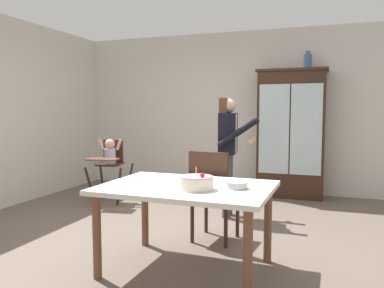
{
  "coord_description": "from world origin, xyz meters",
  "views": [
    {
      "loc": [
        1.66,
        -3.84,
        1.37
      ],
      "look_at": [
        0.06,
        0.7,
        0.95
      ],
      "focal_mm": 35.76,
      "sensor_mm": 36.0,
      "label": 1
    }
  ],
  "objects_px": {
    "high_chair_with_toddler": "(110,159)",
    "serving_bowl": "(237,185)",
    "adult_person": "(229,142)",
    "china_cabinet": "(291,133)",
    "dining_chair_far_side": "(212,190)",
    "dining_table": "(187,196)",
    "ceramic_vase": "(308,61)",
    "birthday_cake": "(196,183)"
  },
  "relations": [
    {
      "from": "ceramic_vase",
      "to": "dining_table",
      "type": "distance_m",
      "value": 3.62
    },
    {
      "from": "high_chair_with_toddler",
      "to": "adult_person",
      "type": "height_order",
      "value": "adult_person"
    },
    {
      "from": "birthday_cake",
      "to": "serving_bowl",
      "type": "xyz_separation_m",
      "value": [
        0.3,
        0.15,
        -0.03
      ]
    },
    {
      "from": "china_cabinet",
      "to": "dining_chair_far_side",
      "type": "distance_m",
      "value": 2.58
    },
    {
      "from": "china_cabinet",
      "to": "dining_table",
      "type": "xyz_separation_m",
      "value": [
        -0.58,
        -3.2,
        -0.36
      ]
    },
    {
      "from": "dining_chair_far_side",
      "to": "birthday_cake",
      "type": "bearing_deg",
      "value": 103.7
    },
    {
      "from": "ceramic_vase",
      "to": "birthday_cake",
      "type": "xyz_separation_m",
      "value": [
        -0.67,
        -3.34,
        -1.34
      ]
    },
    {
      "from": "adult_person",
      "to": "china_cabinet",
      "type": "bearing_deg",
      "value": -29.73
    },
    {
      "from": "adult_person",
      "to": "birthday_cake",
      "type": "relative_size",
      "value": 5.47
    },
    {
      "from": "high_chair_with_toddler",
      "to": "serving_bowl",
      "type": "relative_size",
      "value": 5.28
    },
    {
      "from": "serving_bowl",
      "to": "adult_person",
      "type": "bearing_deg",
      "value": 106.07
    },
    {
      "from": "china_cabinet",
      "to": "birthday_cake",
      "type": "relative_size",
      "value": 7.18
    },
    {
      "from": "adult_person",
      "to": "ceramic_vase",
      "type": "bearing_deg",
      "value": -36.6
    },
    {
      "from": "dining_table",
      "to": "serving_bowl",
      "type": "xyz_separation_m",
      "value": [
        0.43,
        0.01,
        0.12
      ]
    },
    {
      "from": "china_cabinet",
      "to": "dining_chair_far_side",
      "type": "bearing_deg",
      "value": -102.9
    },
    {
      "from": "high_chair_with_toddler",
      "to": "adult_person",
      "type": "distance_m",
      "value": 1.9
    },
    {
      "from": "china_cabinet",
      "to": "ceramic_vase",
      "type": "relative_size",
      "value": 7.45
    },
    {
      "from": "birthday_cake",
      "to": "dining_chair_far_side",
      "type": "relative_size",
      "value": 0.29
    },
    {
      "from": "ceramic_vase",
      "to": "dining_table",
      "type": "xyz_separation_m",
      "value": [
        -0.8,
        -3.21,
        -1.48
      ]
    },
    {
      "from": "high_chair_with_toddler",
      "to": "adult_person",
      "type": "bearing_deg",
      "value": -15.72
    },
    {
      "from": "adult_person",
      "to": "dining_chair_far_side",
      "type": "relative_size",
      "value": 1.59
    },
    {
      "from": "adult_person",
      "to": "birthday_cake",
      "type": "xyz_separation_m",
      "value": [
        0.21,
        -1.89,
        -0.17
      ]
    },
    {
      "from": "ceramic_vase",
      "to": "high_chair_with_toddler",
      "type": "height_order",
      "value": "ceramic_vase"
    },
    {
      "from": "dining_table",
      "to": "birthday_cake",
      "type": "distance_m",
      "value": 0.24
    },
    {
      "from": "birthday_cake",
      "to": "serving_bowl",
      "type": "height_order",
      "value": "birthday_cake"
    },
    {
      "from": "serving_bowl",
      "to": "high_chair_with_toddler",
      "type": "bearing_deg",
      "value": 140.87
    },
    {
      "from": "dining_table",
      "to": "high_chair_with_toddler",
      "type": "bearing_deg",
      "value": 135.01
    },
    {
      "from": "china_cabinet",
      "to": "adult_person",
      "type": "bearing_deg",
      "value": -114.34
    },
    {
      "from": "dining_table",
      "to": "dining_chair_far_side",
      "type": "distance_m",
      "value": 0.73
    },
    {
      "from": "dining_table",
      "to": "serving_bowl",
      "type": "height_order",
      "value": "serving_bowl"
    },
    {
      "from": "dining_table",
      "to": "serving_bowl",
      "type": "relative_size",
      "value": 8.03
    },
    {
      "from": "ceramic_vase",
      "to": "china_cabinet",
      "type": "bearing_deg",
      "value": -179.05
    },
    {
      "from": "china_cabinet",
      "to": "high_chair_with_toddler",
      "type": "relative_size",
      "value": 2.12
    },
    {
      "from": "serving_bowl",
      "to": "birthday_cake",
      "type": "bearing_deg",
      "value": -153.66
    },
    {
      "from": "ceramic_vase",
      "to": "high_chair_with_toddler",
      "type": "xyz_separation_m",
      "value": [
        -2.74,
        -1.27,
        -1.48
      ]
    },
    {
      "from": "ceramic_vase",
      "to": "high_chair_with_toddler",
      "type": "distance_m",
      "value": 3.36
    },
    {
      "from": "china_cabinet",
      "to": "ceramic_vase",
      "type": "bearing_deg",
      "value": 0.95
    },
    {
      "from": "china_cabinet",
      "to": "high_chair_with_toddler",
      "type": "bearing_deg",
      "value": -153.36
    },
    {
      "from": "dining_chair_far_side",
      "to": "china_cabinet",
      "type": "bearing_deg",
      "value": -97.2
    },
    {
      "from": "china_cabinet",
      "to": "high_chair_with_toddler",
      "type": "distance_m",
      "value": 2.84
    },
    {
      "from": "high_chair_with_toddler",
      "to": "ceramic_vase",
      "type": "bearing_deg",
      "value": 14.58
    },
    {
      "from": "high_chair_with_toddler",
      "to": "birthday_cake",
      "type": "distance_m",
      "value": 2.93
    }
  ]
}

